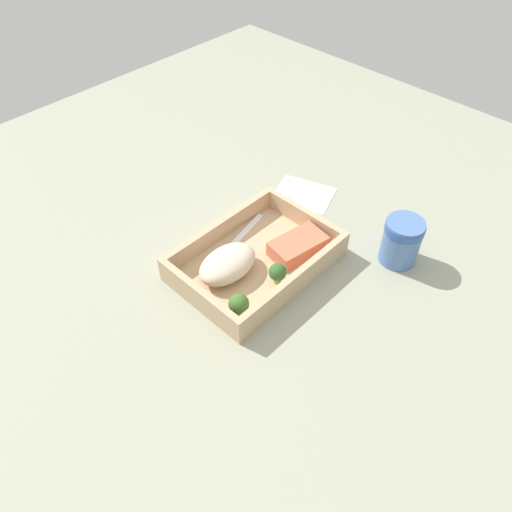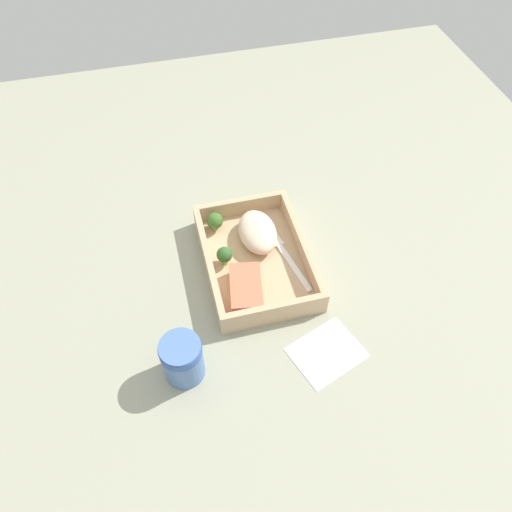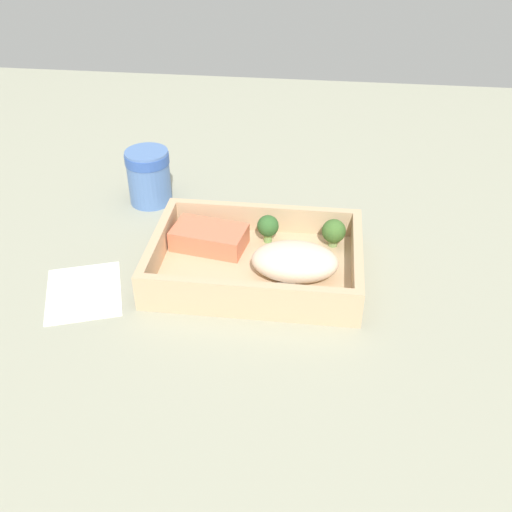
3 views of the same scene
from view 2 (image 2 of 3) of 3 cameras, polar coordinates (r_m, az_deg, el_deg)
ground_plane at (r=99.84cm, az=0.00°, el=-1.33°), size 160.00×160.00×2.00cm
takeout_tray at (r=98.58cm, az=0.00°, el=-0.76°), size 28.05×19.77×1.20cm
tray_rim at (r=96.56cm, az=0.00°, el=0.17°), size 28.05×19.77×3.94cm
salmon_fillet at (r=92.29cm, az=-1.15°, el=-3.78°), size 10.97×7.44×2.97cm
mashed_potatoes at (r=99.94cm, az=0.18°, el=2.77°), size 11.46×7.45×4.51cm
broccoli_floret_1 at (r=102.16cm, az=-4.73°, el=4.00°), size 3.39×3.39×4.12cm
broccoli_floret_2 at (r=96.03cm, az=-3.62°, el=0.11°), size 3.09×3.09×4.15cm
fork at (r=98.53cm, az=3.60°, el=-0.17°), size 15.80×4.88×0.44cm
paper_cup at (r=83.34cm, az=-8.43°, el=-11.43°), size 6.96×6.96×8.90cm
receipt_slip at (r=89.26cm, az=8.07°, el=-10.85°), size 12.88×14.26×0.24cm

